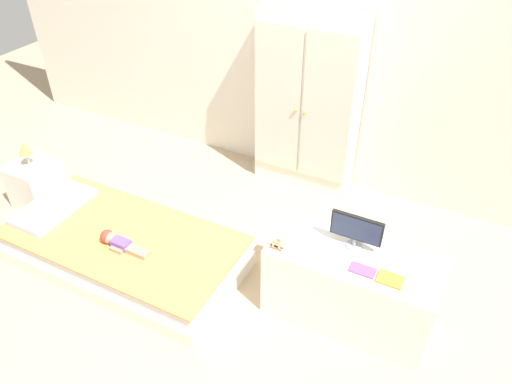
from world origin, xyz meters
The scene contains 13 objects.
ground_plane centered at (0.00, 0.00, -0.01)m, with size 10.00×10.00×0.02m, color tan.
back_wall centered at (0.00, 1.57, 1.35)m, with size 6.40×0.05×2.70m, color silver.
bed centered at (-0.73, -0.15, 0.13)m, with size 1.70×0.84×0.26m.
pillow centered at (-1.38, -0.15, 0.28)m, with size 0.32×0.60×0.05m, color silver.
doll centered at (-0.69, -0.24, 0.30)m, with size 0.39×0.13×0.10m.
nightstand centered at (-1.85, 0.09, 0.19)m, with size 0.34×0.34×0.38m, color silver.
table_lamp centered at (-1.85, 0.09, 0.52)m, with size 0.10×0.10×0.21m.
wardrobe centered at (0.01, 1.40, 0.76)m, with size 0.85×0.28×1.52m.
tv_stand centered at (0.86, 0.11, 0.27)m, with size 1.02×0.44×0.54m, color silver.
tv_monitor centered at (0.83, 0.19, 0.67)m, with size 0.31×0.10×0.23m.
rocking_horse_toy centered at (0.43, -0.04, 0.58)m, with size 0.08×0.04×0.10m.
book_purple centered at (0.94, 0.01, 0.54)m, with size 0.15×0.08×0.01m, color #8E51B2.
book_orange centered at (1.10, 0.01, 0.54)m, with size 0.14×0.11×0.01m, color orange.
Camera 1 is at (1.29, -2.00, 2.54)m, focal length 34.00 mm.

